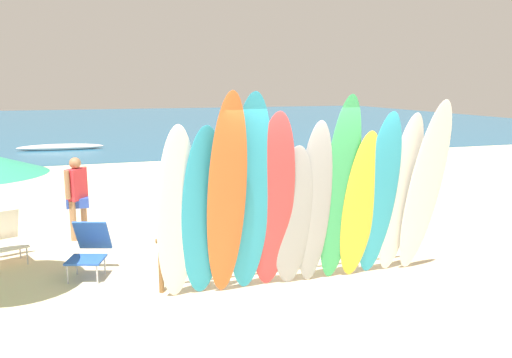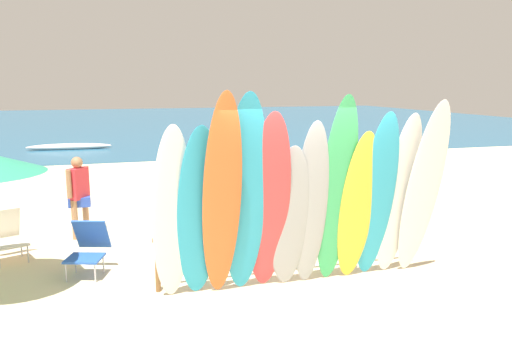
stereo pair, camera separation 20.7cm
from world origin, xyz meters
name	(u,v)px [view 2 (the right image)]	position (x,y,z in m)	size (l,w,h in m)	color
ground	(169,153)	(0.00, 14.00, 0.00)	(60.00, 60.00, 0.00)	beige
ocean_water	(137,122)	(0.00, 32.03, 0.01)	(60.00, 40.00, 0.02)	#235B7F
surfboard_rack	(291,236)	(0.00, 0.00, 0.62)	(3.97, 0.07, 0.76)	brown
surfboard_white_0	(172,215)	(-1.76, -0.39, 1.17)	(0.51, 0.08, 2.37)	white
surfboard_teal_1	(199,214)	(-1.42, -0.42, 1.16)	(0.57, 0.06, 2.37)	#289EC6
surfboard_orange_2	(222,199)	(-1.15, -0.58, 1.37)	(0.50, 0.08, 2.82)	orange
surfboard_teal_3	(245,197)	(-0.82, -0.49, 1.36)	(0.57, 0.06, 2.78)	#289EC6
surfboard_red_4	(269,204)	(-0.49, -0.47, 1.24)	(0.57, 0.06, 2.54)	#D13D42
surfboard_grey_5	(289,218)	(-0.18, -0.42, 1.02)	(0.54, 0.07, 2.06)	#999EA3
surfboard_grey_6	(311,205)	(0.12, -0.44, 1.17)	(0.47, 0.08, 2.38)	#999EA3
surfboard_green_7	(337,192)	(0.49, -0.47, 1.34)	(0.52, 0.06, 2.72)	#38B266
surfboard_yellow_8	(357,207)	(0.82, -0.45, 1.10)	(0.54, 0.07, 2.23)	yellow
surfboard_teal_9	(377,197)	(1.11, -0.47, 1.23)	(0.52, 0.06, 2.51)	#289EC6
surfboard_white_10	(399,196)	(1.49, -0.44, 1.21)	(0.55, 0.07, 2.46)	white
surfboard_white_11	(423,190)	(1.80, -0.56, 1.30)	(0.56, 0.06, 2.68)	white
beachgoer_by_water	(269,176)	(0.78, 3.39, 0.87)	(0.57, 0.24, 1.51)	beige
beachgoer_near_rack	(79,191)	(-3.01, 2.97, 0.86)	(0.39, 0.47, 1.50)	#9E704C
beach_chair_red	(88,246)	(-2.83, 1.01, 0.42)	(0.70, 0.85, 0.80)	#B7B7BC
beach_chair_blue	(6,234)	(-4.11, 2.01, 0.43)	(0.71, 0.80, 0.83)	#B7B7BC
distant_boat	(69,147)	(-3.93, 16.47, 0.13)	(3.55, 0.71, 0.28)	silver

